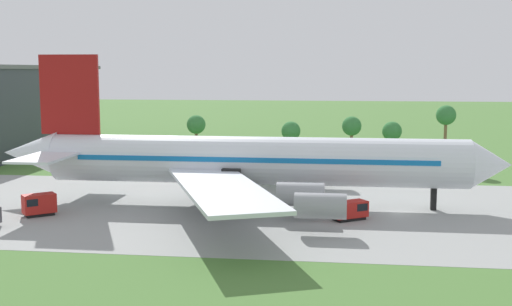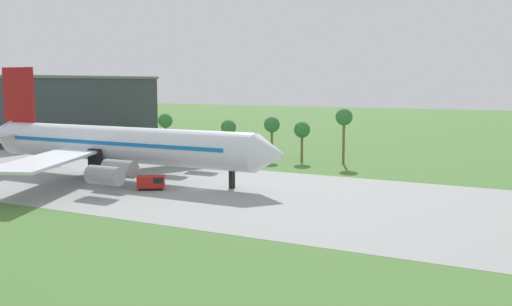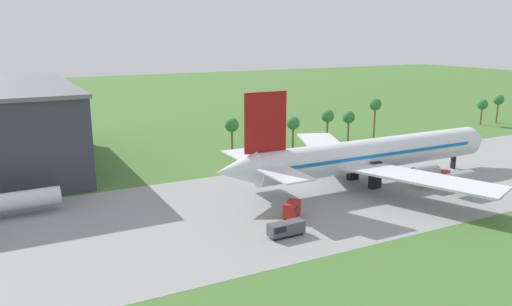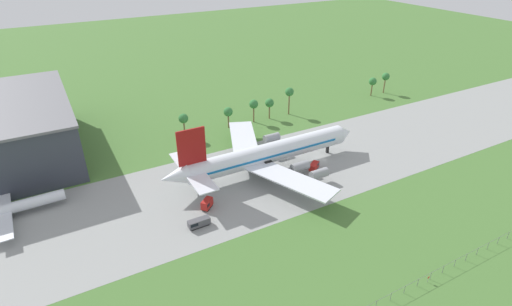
# 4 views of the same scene
# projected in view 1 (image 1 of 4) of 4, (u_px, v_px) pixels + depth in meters

# --- Properties ---
(ground_plane) EXTENTS (600.00, 600.00, 0.00)m
(ground_plane) POSITION_uv_depth(u_px,v_px,m) (401.00, 214.00, 81.20)
(ground_plane) COLOR #477233
(taxiway_strip) EXTENTS (320.00, 44.00, 0.02)m
(taxiway_strip) POSITION_uv_depth(u_px,v_px,m) (401.00, 214.00, 81.20)
(taxiway_strip) COLOR gray
(taxiway_strip) RESTS_ON ground_plane
(jet_airliner) EXTENTS (68.57, 58.66, 20.19)m
(jet_airliner) POSITION_uv_depth(u_px,v_px,m) (246.00, 161.00, 85.80)
(jet_airliner) COLOR silver
(jet_airliner) RESTS_ON ground_plane
(baggage_tug) EXTENTS (4.25, 4.05, 2.75)m
(baggage_tug) POSITION_uv_depth(u_px,v_px,m) (38.00, 204.00, 79.84)
(baggage_tug) COLOR black
(baggage_tug) RESTS_ON ground_plane
(fuel_truck) EXTENTS (4.75, 4.10, 2.32)m
(fuel_truck) POSITION_uv_depth(u_px,v_px,m) (350.00, 210.00, 77.72)
(fuel_truck) COLOR black
(fuel_truck) RESTS_ON ground_plane
(palm_tree_row) EXTENTS (104.34, 3.60, 11.77)m
(palm_tree_row) POSITION_uv_depth(u_px,v_px,m) (446.00, 128.00, 116.50)
(palm_tree_row) COLOR brown
(palm_tree_row) RESTS_ON ground_plane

